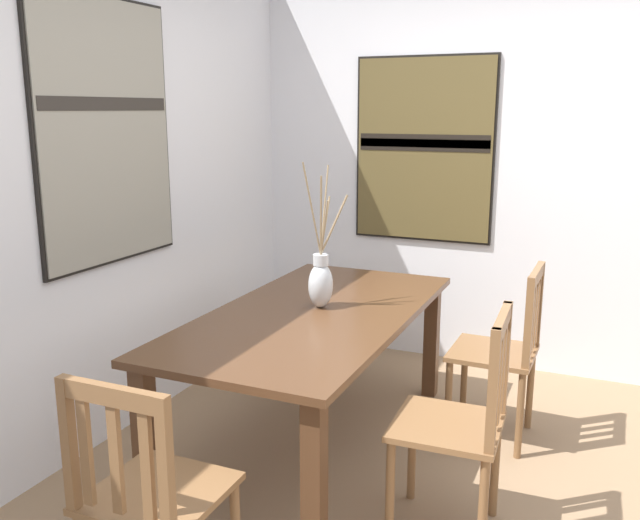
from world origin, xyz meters
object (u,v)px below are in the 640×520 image
Objects in this scene: centerpiece_vase at (321,281)px; chair_0 at (504,349)px; dining_table at (314,330)px; chair_1 at (148,496)px; chair_2 at (461,421)px; painting_on_side_wall at (424,150)px; painting_on_back_wall at (106,133)px.

centerpiece_vase is 1.02m from chair_0.
chair_1 is at bearing -178.86° from dining_table.
centerpiece_vase is at bearing 58.19° from chair_2.
painting_on_side_wall is (1.05, 0.74, 0.94)m from chair_0.
dining_table is 1.00m from chair_0.
dining_table is 1.37m from chair_1.
dining_table is 1.44× the size of painting_on_back_wall.
chair_2 is (-0.44, -0.84, -0.13)m from dining_table.
painting_on_back_wall reaches higher than dining_table.
chair_0 reaches higher than chair_1.
chair_0 is at bearing -69.29° from painting_on_back_wall.
chair_2 is (0.92, -0.81, 0.01)m from chair_1.
painting_on_side_wall is at bearing -1.96° from chair_1.
painting_on_back_wall is (-0.32, 1.02, 0.73)m from centerpiece_vase.
chair_0 is (0.47, -0.87, -0.13)m from dining_table.
painting_on_back_wall is at bearing 146.98° from painting_on_side_wall.
dining_table is at bearing 175.28° from painting_on_side_wall.
centerpiece_vase is 0.56× the size of painting_on_back_wall.
centerpiece_vase is 0.60× the size of painting_on_side_wall.
centerpiece_vase is at bearing 114.33° from chair_0.
dining_table is at bearing 1.14° from chair_1.
dining_table is at bearing -76.46° from painting_on_back_wall.
centerpiece_vase is 1.55m from painting_on_side_wall.
painting_on_back_wall is at bearing 107.51° from centerpiece_vase.
painting_on_side_wall reaches higher than dining_table.
dining_table is 1.43m from painting_on_back_wall.
chair_1 is (-1.44, -0.02, -0.38)m from centerpiece_vase.
dining_table is at bearing 118.33° from chair_0.
chair_0 is 2.01m from chair_1.
chair_0 is 0.71× the size of painting_on_back_wall.
chair_1 is at bearing -179.08° from centerpiece_vase.
dining_table is at bearing 62.27° from chair_2.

